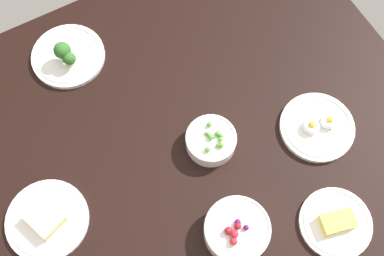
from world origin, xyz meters
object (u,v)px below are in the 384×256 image
plate_sandwich (47,220)px  bowl_peas (211,140)px  plate_cheese (336,223)px  plate_eggs (317,127)px  plate_broccoli (68,55)px  bowl_berries (237,230)px

plate_sandwich → bowl_peas: bearing=177.8°
plate_sandwich → plate_cheese: plate_sandwich is taller
plate_eggs → plate_broccoli: plate_broccoli is taller
bowl_peas → plate_broccoli: bearing=-62.0°
plate_sandwich → bowl_berries: size_ratio=1.28×
plate_sandwich → plate_eggs: 76.13cm
bowl_peas → bowl_berries: bearing=75.2°
plate_eggs → bowl_berries: bearing=22.2°
bowl_berries → plate_eggs: bearing=-157.8°
plate_sandwich → plate_broccoli: (-23.80, -41.92, 0.50)cm
bowl_peas → plate_eggs: bearing=160.3°
plate_cheese → bowl_peas: bearing=-63.5°
plate_sandwich → plate_cheese: bearing=150.6°
plate_cheese → plate_broccoli: bearing=-62.6°
plate_eggs → plate_broccoli: size_ratio=0.96×
bowl_peas → plate_cheese: size_ratio=0.74×
plate_broccoli → bowl_peas: plate_broccoli is taller
plate_eggs → plate_cheese: 26.68cm
plate_sandwich → bowl_berries: bearing=147.5°
plate_eggs → plate_sandwich: bearing=-9.0°
plate_sandwich → plate_broccoli: bearing=-119.6°
plate_broccoli → plate_cheese: 87.95cm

